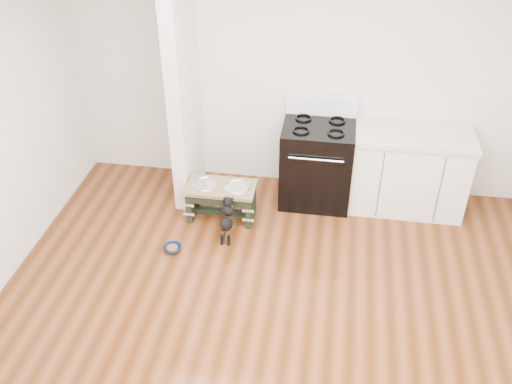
% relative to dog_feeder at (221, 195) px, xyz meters
% --- Properties ---
extents(ground, '(5.00, 5.00, 0.00)m').
position_rel_dog_feeder_xyz_m(ground, '(0.72, -1.64, -0.28)').
color(ground, '#47230C').
rests_on(ground, ground).
extents(room_shell, '(5.00, 5.00, 5.00)m').
position_rel_dog_feeder_xyz_m(room_shell, '(0.72, -1.64, 1.34)').
color(room_shell, silver).
rests_on(room_shell, ground).
extents(partition_wall, '(0.15, 0.80, 2.70)m').
position_rel_dog_feeder_xyz_m(partition_wall, '(-0.46, 0.46, 1.07)').
color(partition_wall, silver).
rests_on(partition_wall, ground).
extents(oven_range, '(0.76, 0.69, 1.14)m').
position_rel_dog_feeder_xyz_m(oven_range, '(0.97, 0.52, 0.19)').
color(oven_range, black).
rests_on(oven_range, ground).
extents(cabinet_run, '(1.24, 0.64, 0.91)m').
position_rel_dog_feeder_xyz_m(cabinet_run, '(1.95, 0.54, 0.17)').
color(cabinet_run, white).
rests_on(cabinet_run, ground).
extents(dog_feeder, '(0.73, 0.39, 0.42)m').
position_rel_dog_feeder_xyz_m(dog_feeder, '(0.00, 0.00, 0.00)').
color(dog_feeder, black).
rests_on(dog_feeder, ground).
extents(puppy, '(0.13, 0.37, 0.44)m').
position_rel_dog_feeder_xyz_m(puppy, '(0.13, -0.34, -0.04)').
color(puppy, black).
rests_on(puppy, ground).
extents(floor_bowl, '(0.23, 0.23, 0.06)m').
position_rel_dog_feeder_xyz_m(floor_bowl, '(-0.38, -0.63, -0.26)').
color(floor_bowl, navy).
rests_on(floor_bowl, ground).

